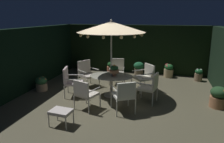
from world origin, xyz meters
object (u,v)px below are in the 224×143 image
object	(u,v)px
potted_plant_right_far	(80,66)
potted_plant_left_far	(199,75)
patio_chair_east	(145,75)
patio_chair_southeast	(117,70)
centerpiece_planter	(114,70)
patio_umbrella	(111,27)
ottoman_footrest	(61,112)
potted_plant_back_right	(41,84)
potted_plant_back_center	(219,97)
potted_plant_left_near	(111,68)
potted_plant_back_left	(139,68)
potted_plant_front_corner	(169,71)
patio_chair_west	(85,92)
patio_dining_table	(111,79)
patio_chair_southwest	(71,80)
patio_chair_northeast	(150,86)
patio_chair_north	(124,94)
patio_chair_south	(87,72)

from	to	relation	value
potted_plant_right_far	potted_plant_left_far	bearing A→B (deg)	-1.83
patio_chair_east	patio_chair_southeast	xyz separation A→B (m)	(-1.20, 0.51, 0.01)
centerpiece_planter	potted_plant_right_far	world-z (taller)	centerpiece_planter
patio_umbrella	ottoman_footrest	distance (m)	3.15
potted_plant_back_right	potted_plant_back_center	bearing A→B (deg)	1.17
ottoman_footrest	potted_plant_left_far	size ratio (longest dim) A/B	1.07
potted_plant_left_far	potted_plant_left_near	xyz separation A→B (m)	(-3.98, 0.20, 0.01)
centerpiece_planter	potted_plant_left_far	distance (m)	4.11
patio_chair_southeast	ottoman_footrest	size ratio (longest dim) A/B	1.84
potted_plant_back_left	potted_plant_right_far	world-z (taller)	potted_plant_back_left
patio_umbrella	patio_chair_east	bearing A→B (deg)	39.20
ottoman_footrest	potted_plant_front_corner	size ratio (longest dim) A/B	0.92
patio_umbrella	patio_chair_west	xyz separation A→B (m)	(-0.45, -1.31, -1.83)
potted_plant_back_left	potted_plant_right_far	xyz separation A→B (m)	(-2.96, -0.12, -0.07)
potted_plant_left_far	potted_plant_back_right	xyz separation A→B (m)	(-5.86, -2.82, 0.01)
patio_dining_table	patio_chair_southwest	world-z (taller)	patio_chair_southwest
patio_chair_northeast	potted_plant_left_near	distance (m)	3.78
patio_chair_southwest	potted_plant_front_corner	size ratio (longest dim) A/B	1.65
centerpiece_planter	patio_umbrella	bearing A→B (deg)	172.44
potted_plant_front_corner	potted_plant_back_center	bearing A→B (deg)	-63.34
ottoman_footrest	potted_plant_back_center	distance (m)	4.69
patio_chair_southeast	potted_plant_left_far	size ratio (longest dim) A/B	1.97
ottoman_footrest	potted_plant_back_center	xyz separation A→B (m)	(4.12, 2.25, -0.03)
patio_umbrella	patio_chair_southeast	xyz separation A→B (m)	(-0.12, 1.39, -1.79)
patio_chair_north	patio_chair_southeast	distance (m)	2.71
potted_plant_front_corner	patio_chair_east	bearing A→B (deg)	-113.16
patio_chair_south	potted_plant_back_right	bearing A→B (deg)	-147.90
patio_chair_south	potted_plant_back_left	bearing A→B (deg)	51.27
patio_chair_south	potted_plant_left_near	world-z (taller)	patio_chair_south
centerpiece_planter	potted_plant_back_right	bearing A→B (deg)	-176.18
centerpiece_planter	ottoman_footrest	world-z (taller)	centerpiece_planter
patio_umbrella	potted_plant_left_far	size ratio (longest dim) A/B	5.05
patio_umbrella	centerpiece_planter	world-z (taller)	patio_umbrella
patio_chair_east	patio_chair_west	bearing A→B (deg)	-124.90
potted_plant_back_left	potted_plant_front_corner	bearing A→B (deg)	-1.13
potted_plant_back_right	patio_chair_west	bearing A→B (deg)	-26.57
patio_chair_northeast	potted_plant_front_corner	world-z (taller)	patio_chair_northeast
patio_chair_east	patio_chair_west	xyz separation A→B (m)	(-1.53, -2.19, -0.03)
patio_dining_table	potted_plant_left_far	xyz separation A→B (m)	(3.19, 2.62, -0.33)
patio_dining_table	patio_chair_east	size ratio (longest dim) A/B	1.55
patio_chair_northeast	potted_plant_left_near	world-z (taller)	patio_chair_northeast
patio_chair_northeast	patio_chair_south	xyz separation A→B (m)	(-2.56, 1.00, 0.01)
patio_dining_table	potted_plant_left_far	world-z (taller)	patio_dining_table
patio_chair_northeast	patio_chair_south	world-z (taller)	patio_chair_south
potted_plant_left_far	centerpiece_planter	bearing A→B (deg)	-139.44
patio_umbrella	potted_plant_back_left	bearing A→B (deg)	79.08
patio_dining_table	potted_plant_left_near	distance (m)	2.94
patio_umbrella	potted_plant_front_corner	size ratio (longest dim) A/B	4.30
patio_chair_southwest	ottoman_footrest	bearing A→B (deg)	-71.38
potted_plant_back_right	potted_plant_left_near	xyz separation A→B (m)	(1.88, 3.02, 0.01)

